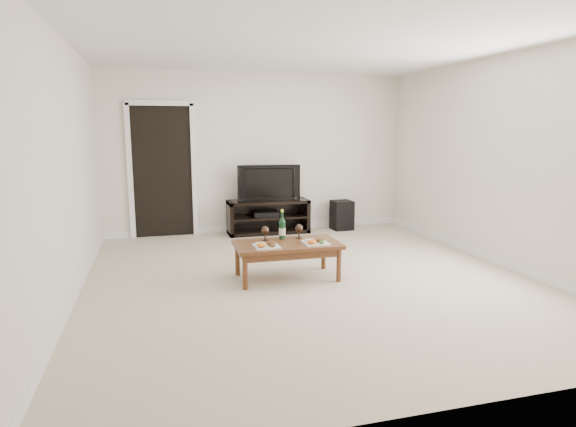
{
  "coord_description": "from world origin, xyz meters",
  "views": [
    {
      "loc": [
        -1.65,
        -5.09,
        1.7
      ],
      "look_at": [
        -0.15,
        0.37,
        0.7
      ],
      "focal_mm": 30.0,
      "sensor_mm": 36.0,
      "label": 1
    }
  ],
  "objects_px": {
    "television": "(268,182)",
    "coffee_table": "(287,261)",
    "media_console": "(268,217)",
    "subwoofer": "(342,215)"
  },
  "relations": [
    {
      "from": "television",
      "to": "coffee_table",
      "type": "xyz_separation_m",
      "value": [
        -0.35,
        -2.44,
        -0.63
      ]
    },
    {
      "from": "media_console",
      "to": "coffee_table",
      "type": "relative_size",
      "value": 1.12
    },
    {
      "from": "media_console",
      "to": "television",
      "type": "relative_size",
      "value": 1.31
    },
    {
      "from": "media_console",
      "to": "coffee_table",
      "type": "xyz_separation_m",
      "value": [
        -0.35,
        -2.44,
        -0.07
      ]
    },
    {
      "from": "television",
      "to": "subwoofer",
      "type": "xyz_separation_m",
      "value": [
        1.28,
        -0.03,
        -0.59
      ]
    },
    {
      "from": "subwoofer",
      "to": "television",
      "type": "bearing_deg",
      "value": 176.77
    },
    {
      "from": "television",
      "to": "coffee_table",
      "type": "bearing_deg",
      "value": -93.39
    },
    {
      "from": "subwoofer",
      "to": "coffee_table",
      "type": "relative_size",
      "value": 0.42
    },
    {
      "from": "media_console",
      "to": "television",
      "type": "distance_m",
      "value": 0.57
    },
    {
      "from": "media_console",
      "to": "coffee_table",
      "type": "distance_m",
      "value": 2.46
    }
  ]
}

